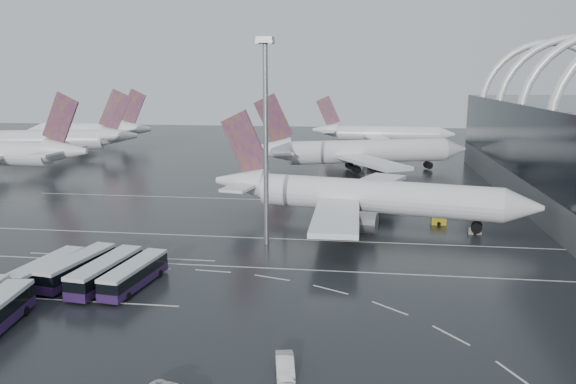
# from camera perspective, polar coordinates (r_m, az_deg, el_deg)

# --- Properties ---
(ground) EXTENTS (420.00, 420.00, 0.00)m
(ground) POSITION_cam_1_polar(r_m,az_deg,el_deg) (78.54, -0.29, -7.33)
(ground) COLOR black
(ground) RESTS_ON ground
(lane_marking_near) EXTENTS (120.00, 0.25, 0.01)m
(lane_marking_near) POSITION_cam_1_polar(r_m,az_deg,el_deg) (76.67, -0.49, -7.81)
(lane_marking_near) COLOR silver
(lane_marking_near) RESTS_ON ground
(lane_marking_mid) EXTENTS (120.00, 0.25, 0.01)m
(lane_marking_mid) POSITION_cam_1_polar(r_m,az_deg,el_deg) (89.87, 0.76, -4.83)
(lane_marking_mid) COLOR silver
(lane_marking_mid) RESTS_ON ground
(lane_marking_far) EXTENTS (120.00, 0.25, 0.01)m
(lane_marking_far) POSITION_cam_1_polar(r_m,az_deg,el_deg) (116.83, 2.37, -0.92)
(lane_marking_far) COLOR silver
(lane_marking_far) RESTS_ON ground
(bus_bay_line_south) EXTENTS (28.00, 0.25, 0.01)m
(bus_bay_line_south) POSITION_cam_1_polar(r_m,az_deg,el_deg) (71.64, -21.87, -10.15)
(bus_bay_line_south) COLOR silver
(bus_bay_line_south) RESTS_ON ground
(bus_bay_line_north) EXTENTS (28.00, 0.25, 0.01)m
(bus_bay_line_north) POSITION_cam_1_polar(r_m,az_deg,el_deg) (85.02, -16.63, -6.33)
(bus_bay_line_north) COLOR silver
(bus_bay_line_north) RESTS_ON ground
(airliner_main) EXTENTS (57.31, 49.49, 19.50)m
(airliner_main) POSITION_cam_1_polar(r_m,az_deg,el_deg) (99.05, 7.32, -0.44)
(airliner_main) COLOR white
(airliner_main) RESTS_ON ground
(airliner_gate_b) EXTENTS (59.57, 52.89, 21.14)m
(airliner_gate_b) POSITION_cam_1_polar(r_m,az_deg,el_deg) (152.55, 7.05, 4.03)
(airliner_gate_b) COLOR white
(airliner_gate_b) RESTS_ON ground
(airliner_gate_c) EXTENTS (51.33, 47.50, 18.34)m
(airliner_gate_c) POSITION_cam_1_polar(r_m,az_deg,el_deg) (208.17, 9.34, 5.85)
(airliner_gate_c) COLOR white
(airliner_gate_c) RESTS_ON ground
(jet_remote_west) EXTENTS (49.41, 39.77, 21.57)m
(jet_remote_west) POSITION_cam_1_polar(r_m,az_deg,el_deg) (164.58, -26.94, 3.50)
(jet_remote_west) COLOR white
(jet_remote_west) RESTS_ON ground
(jet_remote_mid) EXTENTS (49.16, 39.82, 21.47)m
(jet_remote_mid) POSITION_cam_1_polar(r_m,az_deg,el_deg) (191.95, -22.01, 4.93)
(jet_remote_mid) COLOR white
(jet_remote_mid) RESTS_ON ground
(jet_remote_far) EXTENTS (47.69, 38.33, 20.91)m
(jet_remote_far) POSITION_cam_1_polar(r_m,az_deg,el_deg) (218.26, -19.39, 5.82)
(jet_remote_far) COLOR white
(jet_remote_far) RESTS_ON ground
(bus_row_near_a) EXTENTS (4.24, 12.58, 3.04)m
(bus_row_near_a) POSITION_cam_1_polar(r_m,az_deg,el_deg) (77.23, -23.36, -7.37)
(bus_row_near_a) COLOR #20143E
(bus_row_near_a) RESTS_ON ground
(bus_row_near_b) EXTENTS (4.98, 13.04, 3.14)m
(bus_row_near_b) POSITION_cam_1_polar(r_m,az_deg,el_deg) (77.01, -20.63, -7.16)
(bus_row_near_b) COLOR #20143E
(bus_row_near_b) RESTS_ON ground
(bus_row_near_c) EXTENTS (4.58, 13.38, 3.23)m
(bus_row_near_c) POSITION_cam_1_polar(r_m,az_deg,el_deg) (73.97, -18.03, -7.71)
(bus_row_near_c) COLOR #20143E
(bus_row_near_c) RESTS_ON ground
(bus_row_near_d) EXTENTS (4.31, 12.68, 3.06)m
(bus_row_near_d) POSITION_cam_1_polar(r_m,az_deg,el_deg) (72.38, -15.33, -8.05)
(bus_row_near_d) COLOR #20143E
(bus_row_near_d) RESTS_ON ground
(van_curve_c) EXTENTS (2.39, 4.73, 1.49)m
(van_curve_c) POSITION_cam_1_polar(r_m,az_deg,el_deg) (51.62, -0.31, -17.19)
(van_curve_c) COLOR silver
(van_curve_c) RESTS_ON ground
(floodlight_mast) EXTENTS (2.39, 2.39, 31.14)m
(floodlight_mast) POSITION_cam_1_polar(r_m,az_deg,el_deg) (84.18, -2.28, 7.61)
(floodlight_mast) COLOR gray
(floodlight_mast) RESTS_ON ground
(gse_cart_belly_a) EXTENTS (2.52, 1.49, 1.38)m
(gse_cart_belly_a) POSITION_cam_1_polar(r_m,az_deg,el_deg) (102.07, 15.04, -2.81)
(gse_cart_belly_a) COLOR gold
(gse_cart_belly_a) RESTS_ON ground
(gse_cart_belly_b) EXTENTS (1.99, 1.18, 1.09)m
(gse_cart_belly_b) POSITION_cam_1_polar(r_m,az_deg,el_deg) (110.97, 16.37, -1.79)
(gse_cart_belly_b) COLOR slate
(gse_cart_belly_b) RESTS_ON ground
(gse_cart_belly_d) EXTENTS (2.09, 1.23, 1.14)m
(gse_cart_belly_d) POSITION_cam_1_polar(r_m,az_deg,el_deg) (97.82, 18.42, -3.72)
(gse_cart_belly_d) COLOR slate
(gse_cart_belly_d) RESTS_ON ground
(gse_cart_belly_e) EXTENTS (2.19, 1.29, 1.19)m
(gse_cart_belly_e) POSITION_cam_1_polar(r_m,az_deg,el_deg) (108.61, 8.11, -1.69)
(gse_cart_belly_e) COLOR gold
(gse_cart_belly_e) RESTS_ON ground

